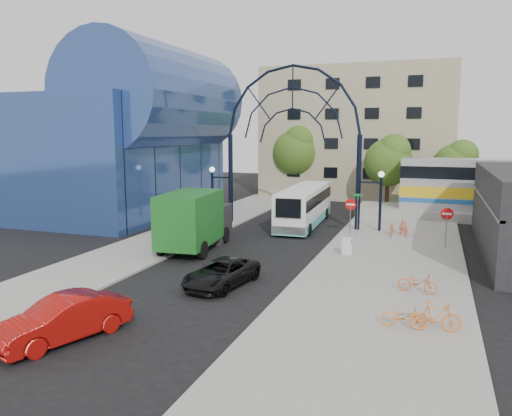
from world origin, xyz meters
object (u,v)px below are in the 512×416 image
at_px(black_suv, 221,273).
at_px(bike_far_c, 403,317).
at_px(bike_far_a, 417,283).
at_px(bike_far_b, 436,317).
at_px(street_name_sign, 358,205).
at_px(tree_north_c, 457,163).
at_px(red_sedan, 63,319).
at_px(sandwich_board, 347,245).
at_px(tree_north_a, 389,160).
at_px(city_bus, 305,205).
at_px(do_not_enter_sign, 447,218).
at_px(gateway_arch, 292,113).
at_px(bike_near_a, 392,229).
at_px(tree_north_b, 297,150).
at_px(stop_sign, 351,208).
at_px(bike_near_b, 404,227).
at_px(green_truck, 196,220).

distance_m(black_suv, bike_far_c, 8.78).
bearing_deg(bike_far_a, bike_far_c, -174.11).
height_order(bike_far_a, bike_far_b, bike_far_b).
height_order(street_name_sign, black_suv, street_name_sign).
height_order(tree_north_c, red_sedan, tree_north_c).
xyz_separation_m(tree_north_c, bike_far_a, (-2.44, -27.70, -3.70)).
bearing_deg(bike_far_b, tree_north_c, -11.98).
relative_size(sandwich_board, tree_north_a, 0.14).
distance_m(tree_north_a, red_sedan, 36.02).
bearing_deg(city_bus, do_not_enter_sign, -28.28).
height_order(tree_north_c, bike_far_b, tree_north_c).
bearing_deg(bike_far_b, gateway_arch, 20.98).
bearing_deg(bike_near_a, do_not_enter_sign, -41.80).
bearing_deg(tree_north_a, bike_far_b, -81.81).
distance_m(tree_north_b, black_suv, 32.13).
height_order(tree_north_b, bike_far_a, tree_north_b).
bearing_deg(bike_far_c, sandwich_board, 16.20).
bearing_deg(black_suv, sandwich_board, 66.85).
bearing_deg(black_suv, bike_far_a, 19.85).
xyz_separation_m(bike_far_a, bike_far_b, (0.76, -4.35, 0.09)).
xyz_separation_m(tree_north_a, tree_north_b, (-10.00, 4.00, 0.66)).
height_order(stop_sign, black_suv, stop_sign).
xyz_separation_m(street_name_sign, bike_far_b, (5.25, -16.72, -1.46)).
bearing_deg(red_sedan, bike_far_b, 42.65).
bearing_deg(bike_far_a, bike_far_b, -159.60).
distance_m(gateway_arch, do_not_enter_sign, 13.43).
bearing_deg(city_bus, black_suv, -91.87).
bearing_deg(black_suv, bike_near_a, 73.67).
bearing_deg(city_bus, sandwich_board, -64.26).
xyz_separation_m(stop_sign, bike_near_a, (2.78, 0.69, -1.42)).
bearing_deg(bike_far_b, bike_far_c, 82.40).
xyz_separation_m(gateway_arch, black_suv, (0.97, -15.50, -7.93)).
bearing_deg(bike_near_a, black_suv, -118.57).
relative_size(do_not_enter_sign, bike_far_c, 1.61).
relative_size(street_name_sign, bike_far_c, 1.82).
xyz_separation_m(bike_near_b, bike_far_b, (2.11, -17.02, -0.01)).
height_order(black_suv, bike_near_a, black_suv).
bearing_deg(tree_north_a, street_name_sign, -93.96).
distance_m(do_not_enter_sign, tree_north_a, 16.86).
relative_size(do_not_enter_sign, street_name_sign, 0.89).
bearing_deg(tree_north_a, do_not_enter_sign, -72.97).
xyz_separation_m(street_name_sign, green_truck, (-8.74, -7.73, -0.32)).
height_order(stop_sign, bike_far_c, stop_sign).
distance_m(street_name_sign, green_truck, 11.68).
bearing_deg(bike_near_b, bike_far_a, -104.03).
height_order(gateway_arch, city_bus, gateway_arch).
bearing_deg(stop_sign, sandwich_board, -82.43).
relative_size(green_truck, bike_near_b, 3.99).
relative_size(tree_north_a, green_truck, 0.95).
xyz_separation_m(black_suv, bike_far_a, (8.72, 1.73, -0.05)).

